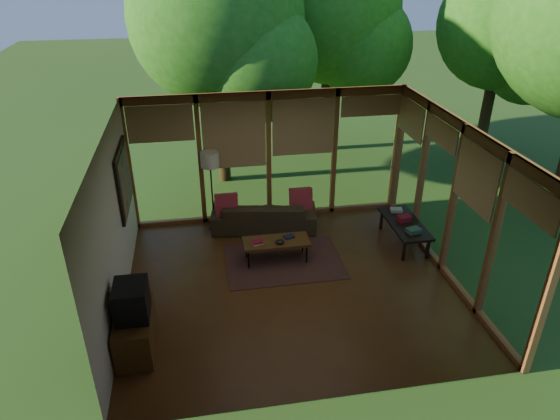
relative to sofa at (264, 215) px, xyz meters
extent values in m
plane|color=#583317|center=(0.19, -2.00, -0.31)|extent=(5.50, 5.50, 0.00)
plane|color=silver|center=(0.19, -2.00, 2.39)|extent=(5.50, 5.50, 0.00)
cube|color=silver|center=(-2.56, -2.00, 1.04)|extent=(0.04, 5.00, 2.70)
cube|color=silver|center=(0.19, -4.50, 1.04)|extent=(5.50, 0.04, 2.70)
cube|color=brown|center=(0.19, 0.50, 1.04)|extent=(5.50, 0.12, 2.70)
cube|color=brown|center=(2.94, -2.00, 1.04)|extent=(0.12, 5.00, 2.70)
plane|color=#2B511E|center=(8.19, 6.00, -0.32)|extent=(40.00, 40.00, 0.00)
cylinder|color=#342613|center=(-0.61, 2.66, 2.12)|extent=(0.28, 0.28, 4.85)
sphere|color=#1B5A14|center=(-0.61, 2.66, 3.47)|extent=(3.84, 3.84, 3.84)
cylinder|color=#342613|center=(2.37, 4.37, 2.08)|extent=(0.28, 0.28, 4.77)
sphere|color=#1B5A14|center=(2.37, 4.37, 3.40)|extent=(3.68, 3.68, 3.68)
cylinder|color=#342613|center=(6.28, 2.77, 1.93)|extent=(0.28, 0.28, 4.48)
sphere|color=#1B5A14|center=(6.28, 2.77, 3.18)|extent=(3.14, 3.14, 3.14)
cube|color=brown|center=(0.18, -1.30, -0.30)|extent=(2.12, 1.50, 0.01)
imported|color=#382D1C|center=(0.00, 0.00, 0.00)|extent=(2.20, 1.16, 0.61)
cube|color=maroon|center=(-0.75, -0.05, 0.30)|extent=(0.45, 0.24, 0.47)
cube|color=maroon|center=(0.75, -0.05, 0.30)|extent=(0.46, 0.24, 0.48)
cube|color=#B6ACA5|center=(-0.30, -1.29, 0.13)|extent=(0.23, 0.20, 0.03)
cube|color=maroon|center=(-0.30, -1.29, 0.16)|extent=(0.20, 0.17, 0.03)
cube|color=#161733|center=(0.30, -1.16, 0.13)|extent=(0.21, 0.18, 0.03)
ellipsoid|color=black|center=(0.10, -1.34, 0.15)|extent=(0.16, 0.16, 0.07)
cube|color=#573617|center=(-2.28, -3.16, -0.01)|extent=(0.50, 1.00, 0.60)
cube|color=black|center=(-2.26, -3.16, 0.54)|extent=(0.45, 0.55, 0.50)
cube|color=#365F4E|center=(2.59, -1.44, 0.19)|extent=(0.27, 0.23, 0.09)
cube|color=maroon|center=(2.59, -0.99, 0.20)|extent=(0.27, 0.21, 0.11)
cube|color=#B6ACA5|center=(2.59, -0.59, 0.18)|extent=(0.26, 0.21, 0.06)
cylinder|color=black|center=(-1.01, 0.20, -0.29)|extent=(0.26, 0.26, 0.03)
cylinder|color=black|center=(-1.01, 0.20, 0.48)|extent=(0.03, 0.03, 1.52)
cylinder|color=beige|center=(-1.01, 0.20, 1.19)|extent=(0.36, 0.36, 0.30)
cube|color=#573617|center=(0.05, -1.24, 0.09)|extent=(1.20, 0.50, 0.05)
cylinder|color=black|center=(-0.48, -1.42, -0.12)|extent=(0.03, 0.03, 0.38)
cylinder|color=black|center=(0.58, -1.42, -0.12)|extent=(0.03, 0.03, 0.38)
cylinder|color=black|center=(-0.48, -1.06, -0.12)|extent=(0.03, 0.03, 0.38)
cylinder|color=black|center=(0.58, -1.06, -0.12)|extent=(0.03, 0.03, 0.38)
cube|color=black|center=(2.59, -1.04, 0.12)|extent=(0.60, 1.40, 0.05)
cube|color=black|center=(2.36, -1.64, -0.11)|extent=(0.05, 0.05, 0.40)
cube|color=black|center=(2.82, -1.64, -0.11)|extent=(0.05, 0.05, 0.40)
cube|color=black|center=(2.36, -0.44, -0.11)|extent=(0.05, 0.05, 0.40)
cube|color=black|center=(2.82, -0.44, -0.11)|extent=(0.05, 0.05, 0.40)
cube|color=black|center=(-2.53, -0.60, 1.24)|extent=(0.05, 1.35, 1.15)
cube|color=#17586B|center=(-2.50, -0.60, 1.24)|extent=(0.02, 1.20, 1.00)
camera|label=1|loc=(-1.19, -8.86, 4.79)|focal=32.00mm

